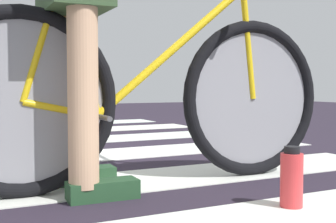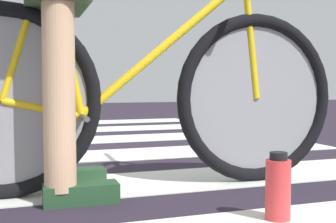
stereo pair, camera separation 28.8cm
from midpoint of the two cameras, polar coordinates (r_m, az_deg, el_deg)
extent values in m
torus|color=black|center=(1.73, -15.44, 1.34)|extent=(0.72, 0.08, 0.72)
torus|color=black|center=(2.04, 14.61, 1.67)|extent=(0.72, 0.08, 0.72)
cylinder|color=gray|center=(1.73, -15.44, 1.34)|extent=(0.61, 0.02, 0.61)
cylinder|color=gray|center=(2.04, 14.61, 1.67)|extent=(0.61, 0.02, 0.61)
cylinder|color=yellow|center=(1.86, 4.11, 8.39)|extent=(0.70, 0.06, 0.59)
cylinder|color=yellow|center=(1.75, -8.28, 8.98)|extent=(0.15, 0.04, 0.59)
cylinder|color=yellow|center=(1.74, -10.80, 0.43)|extent=(0.29, 0.04, 0.09)
cylinder|color=yellow|center=(1.74, -12.91, 9.97)|extent=(0.19, 0.03, 0.53)
cylinder|color=yellow|center=(2.03, 14.00, 8.74)|extent=(0.09, 0.03, 0.50)
cylinder|color=#4C4C51|center=(1.76, -6.27, -0.47)|extent=(0.03, 0.34, 0.02)
cylinder|color=tan|center=(1.88, -9.84, 5.69)|extent=(0.11, 0.11, 0.89)
cylinder|color=tan|center=(1.61, -8.50, 6.08)|extent=(0.11, 0.11, 0.89)
cube|color=#224629|center=(1.93, -7.62, -8.01)|extent=(0.26, 0.11, 0.07)
cube|color=#224629|center=(1.66, -5.94, -9.89)|extent=(0.26, 0.11, 0.07)
torus|color=black|center=(5.59, -16.69, 2.75)|extent=(0.72, 0.17, 0.72)
cylinder|color=gray|center=(5.59, -16.69, 2.75)|extent=(0.60, 0.10, 0.61)
cylinder|color=#B5B4B7|center=(5.59, -17.04, 5.30)|extent=(0.09, 0.04, 0.50)
cylinder|color=black|center=(5.61, -17.40, 8.05)|extent=(0.11, 0.52, 0.03)
cylinder|color=#E1393C|center=(1.52, 18.35, -9.02)|extent=(0.08, 0.08, 0.19)
cylinder|color=black|center=(1.50, 18.43, -5.07)|extent=(0.05, 0.05, 0.02)
camera|label=1|loc=(0.14, -109.23, -1.17)|focal=48.20mm
camera|label=2|loc=(0.14, 70.77, 1.17)|focal=48.20mm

